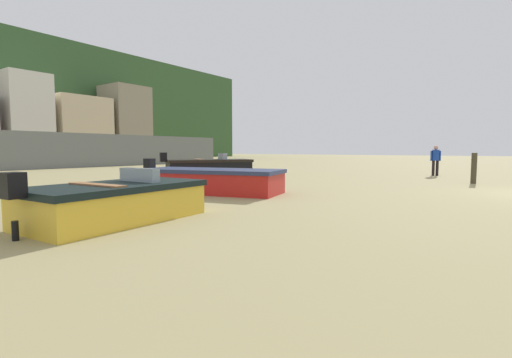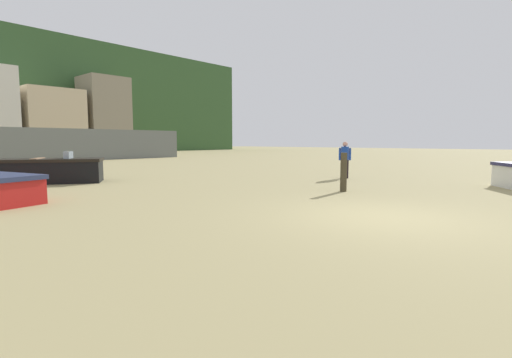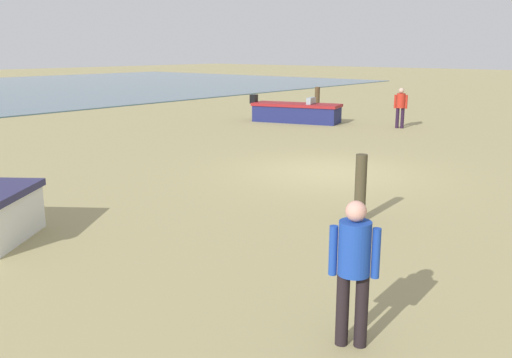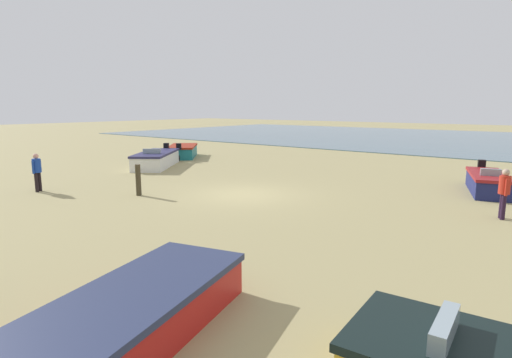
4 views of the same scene
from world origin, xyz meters
The scene contains 6 objects.
ground_plane centered at (0.00, 0.00, 0.00)m, with size 160.00×160.00×0.00m, color tan.
boat_navy_4 centered at (-7.80, -6.59, 0.42)m, with size 2.33×4.16×1.14m.
mooring_post_near_water centered at (-10.45, -7.24, 0.68)m, with size 0.24×0.24×1.37m, color #4D3821.
mooring_post_mid_beach centered at (3.24, 2.72, 0.63)m, with size 0.21×0.21×1.27m, color #413927.
beach_walker_foreground centered at (7.24, 4.85, 0.95)m, with size 0.46×0.51×1.62m.
beach_walker_distant centered at (-8.91, -2.24, 0.95)m, with size 0.44×0.53×1.62m.
Camera 3 is at (12.10, 7.52, 3.13)m, focal length 38.95 mm.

